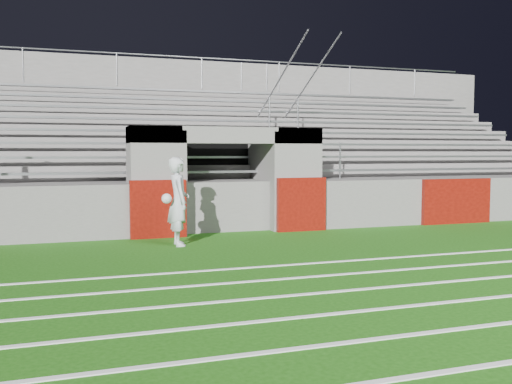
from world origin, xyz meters
name	(u,v)px	position (x,y,z in m)	size (l,w,h in m)	color
ground	(276,255)	(0.00, 0.00, 0.00)	(90.00, 90.00, 0.00)	#18500D
field_markings	(439,331)	(0.00, -5.00, 0.01)	(28.00, 8.09, 0.01)	white
stadium_structure	(188,168)	(0.00, 7.97, 1.49)	(26.00, 8.48, 5.42)	#5C5957
goalkeeper_with_ball	(178,201)	(-1.56, 1.75, 0.94)	(0.61, 0.69, 1.89)	#B8BFC2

